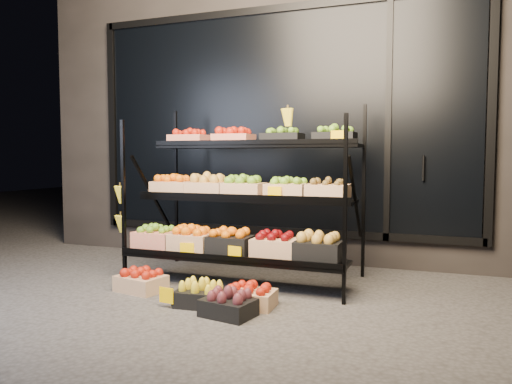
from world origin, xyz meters
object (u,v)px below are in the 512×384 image
at_px(floor_crate_midleft, 201,295).
at_px(floor_crate_left, 141,280).
at_px(display_rack, 242,197).
at_px(floor_crate_midright, 250,295).

bearing_deg(floor_crate_midleft, floor_crate_left, 158.52).
xyz_separation_m(display_rack, floor_crate_midright, (0.37, -0.74, -0.70)).
bearing_deg(floor_crate_midright, floor_crate_left, 172.98).
relative_size(display_rack, floor_crate_midleft, 5.54).
bearing_deg(display_rack, floor_crate_left, -136.44).
bearing_deg(floor_crate_midright, display_rack, 114.51).
height_order(display_rack, floor_crate_midleft, display_rack).
xyz_separation_m(floor_crate_left, floor_crate_midright, (1.05, -0.09, -0.00)).
xyz_separation_m(display_rack, floor_crate_left, (-0.68, -0.65, -0.69)).
bearing_deg(floor_crate_left, display_rack, 55.32).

